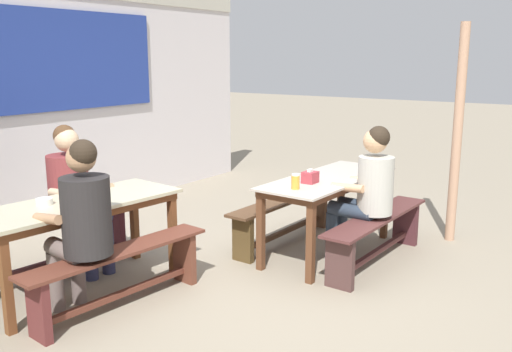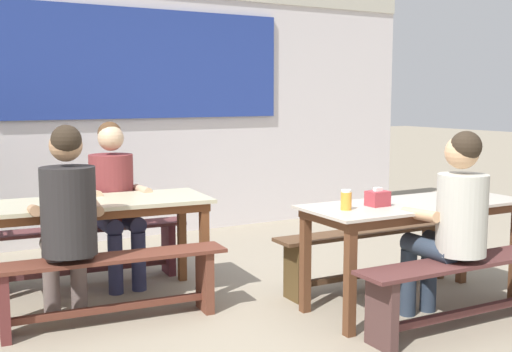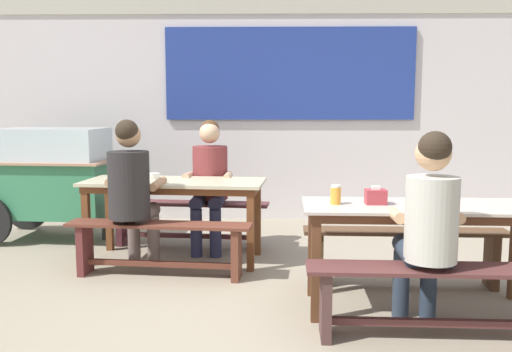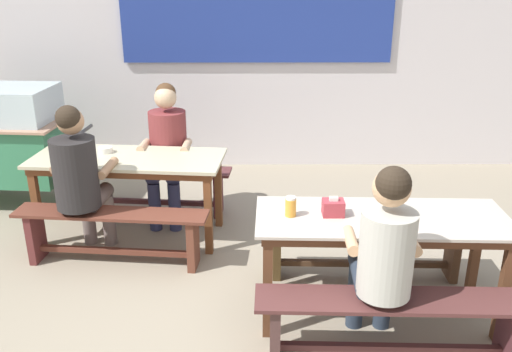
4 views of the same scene
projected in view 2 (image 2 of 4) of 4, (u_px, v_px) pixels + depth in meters
The scene contains 14 objects.
ground_plane at pixel (273, 320), 4.22m from camera, with size 40.00×40.00×0.00m, color gray.
backdrop_wall at pixel (126, 100), 6.52m from camera, with size 7.09×0.23×2.71m.
dining_table_far at pixel (94, 212), 4.51m from camera, with size 1.67×0.80×0.74m.
dining_table_near at pixel (415, 214), 4.42m from camera, with size 1.65×0.68×0.74m.
bench_far_back at pixel (84, 246), 5.01m from camera, with size 1.63×0.42×0.45m.
bench_far_front at pixel (110, 280), 4.10m from camera, with size 1.55×0.40×0.45m.
bench_near_back at pixel (368, 249), 4.90m from camera, with size 1.59×0.30×0.45m.
bench_near_front at pixel (468, 283), 4.03m from camera, with size 1.62×0.34×0.45m.
person_left_back_turned at pixel (68, 214), 4.00m from camera, with size 0.48×0.55×1.30m.
person_center_facing at pixel (114, 192), 4.99m from camera, with size 0.46×0.59×1.27m.
person_near_front at pixel (452, 217), 4.01m from camera, with size 0.43×0.58×1.26m.
tissue_box at pixel (378, 198), 4.27m from camera, with size 0.14×0.11×0.13m.
condiment_jar at pixel (346, 200), 4.12m from camera, with size 0.07×0.07×0.13m.
soup_bowl at pixel (59, 197), 4.48m from camera, with size 0.12×0.12×0.05m, color silver.
Camera 2 is at (-2.14, -3.46, 1.47)m, focal length 44.71 mm.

